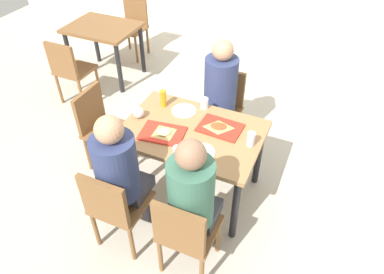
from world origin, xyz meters
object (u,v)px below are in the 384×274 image
(pizza_slice_b, at_px, (218,127))
(plastic_cup_b, at_px, (177,152))
(tray_red_near, at_px, (162,133))
(tray_red_far, at_px, (220,128))
(background_chair_far, at_px, (133,23))
(background_table, at_px, (103,35))
(person_far_side, at_px, (219,91))
(person_in_red, at_px, (120,170))
(paper_plate_center, at_px, (184,111))
(condiment_bottle, at_px, (163,98))
(foil_bundle, at_px, (139,113))
(chair_far_side, at_px, (223,104))
(chair_left_end, at_px, (100,124))
(background_chair_near, at_px, (70,68))
(plastic_cup_a, at_px, (204,103))
(main_table, at_px, (192,139))
(chair_near_right, at_px, (185,232))
(pizza_slice_a, at_px, (164,132))
(paper_plate_near_edge, at_px, (201,152))
(chair_near_left, at_px, (114,205))
(person_in_brown_jacket, at_px, (193,195))
(soda_can, at_px, (251,139))

(pizza_slice_b, height_order, plastic_cup_b, plastic_cup_b)
(tray_red_near, xyz_separation_m, tray_red_far, (0.41, 0.26, 0.00))
(background_chair_far, bearing_deg, background_table, -90.00)
(person_far_side, xyz_separation_m, background_table, (-1.93, 0.83, -0.13))
(person_in_red, relative_size, paper_plate_center, 5.69)
(person_in_red, bearing_deg, condiment_bottle, 95.80)
(foil_bundle, bearing_deg, person_far_side, 53.17)
(chair_far_side, xyz_separation_m, chair_left_end, (-0.97, -0.79, 0.00))
(foil_bundle, relative_size, background_chair_near, 0.12)
(plastic_cup_a, xyz_separation_m, condiment_bottle, (-0.35, -0.12, 0.03))
(main_table, height_order, chair_near_right, chair_near_right)
(paper_plate_center, bearing_deg, background_table, 144.43)
(chair_near_right, height_order, condiment_bottle, condiment_bottle)
(condiment_bottle, bearing_deg, background_chair_near, 161.37)
(main_table, relative_size, foil_bundle, 11.76)
(plastic_cup_b, bearing_deg, pizza_slice_a, 137.68)
(plastic_cup_a, bearing_deg, background_chair_far, 135.53)
(chair_near_right, distance_m, background_table, 3.18)
(chair_left_end, bearing_deg, tray_red_near, -10.43)
(main_table, relative_size, paper_plate_center, 5.34)
(background_chair_near, height_order, background_chair_far, same)
(foil_bundle, xyz_separation_m, background_chair_near, (-1.43, 0.77, -0.29))
(chair_left_end, distance_m, paper_plate_near_edge, 1.19)
(chair_far_side, distance_m, foil_bundle, 0.99)
(plastic_cup_a, bearing_deg, pizza_slice_a, -108.35)
(person_far_side, bearing_deg, pizza_slice_b, -70.04)
(tray_red_far, bearing_deg, condiment_bottle, 170.27)
(tray_red_near, height_order, background_chair_far, background_chair_far)
(chair_near_left, relative_size, background_table, 0.94)
(background_table, bearing_deg, person_far_side, -23.27)
(pizza_slice_a, xyz_separation_m, condiment_bottle, (-0.19, 0.36, 0.06))
(person_in_red, distance_m, foil_bundle, 0.66)
(person_far_side, distance_m, background_table, 2.11)
(person_in_brown_jacket, height_order, paper_plate_near_edge, person_in_brown_jacket)
(plastic_cup_b, bearing_deg, plastic_cup_a, 94.90)
(tray_red_near, relative_size, background_chair_near, 0.43)
(chair_near_left, relative_size, chair_near_right, 1.00)
(person_in_red, bearing_deg, tray_red_near, 80.11)
(foil_bundle, bearing_deg, soda_can, 2.31)
(paper_plate_near_edge, bearing_deg, pizza_slice_a, 167.82)
(main_table, height_order, tray_red_near, tray_red_near)
(chair_near_left, distance_m, tray_red_far, 1.07)
(person_in_red, height_order, paper_plate_near_edge, person_in_red)
(chair_near_left, bearing_deg, soda_can, 45.49)
(tray_red_near, bearing_deg, chair_near_left, -97.77)
(main_table, relative_size, chair_far_side, 1.40)
(chair_far_side, distance_m, plastic_cup_b, 1.17)
(background_chair_near, bearing_deg, pizza_slice_b, -16.62)
(paper_plate_center, height_order, plastic_cup_b, plastic_cup_b)
(person_in_brown_jacket, distance_m, foil_bundle, 1.01)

